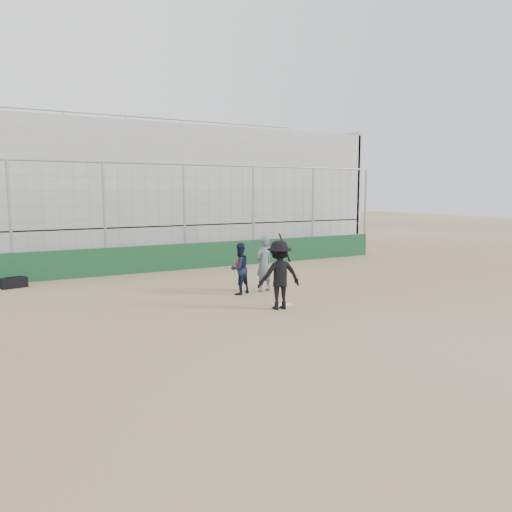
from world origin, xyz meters
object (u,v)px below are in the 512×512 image
batter_at_plate (279,275)px  catcher_crouched (240,277)px  equipment_bag (14,283)px  umpire (264,267)px

batter_at_plate → catcher_crouched: batter_at_plate is taller
catcher_crouched → equipment_bag: size_ratio=1.28×
umpire → batter_at_plate: bearing=53.7°
catcher_crouched → umpire: bearing=2.0°
catcher_crouched → equipment_bag: bearing=143.0°
batter_at_plate → umpire: batter_at_plate is taller
equipment_bag → batter_at_plate: bearing=-48.0°
batter_at_plate → equipment_bag: (-5.77, 6.40, -0.72)m
batter_at_plate → catcher_crouched: bearing=91.5°
umpire → equipment_bag: umpire is taller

